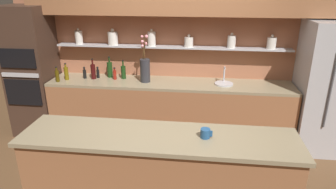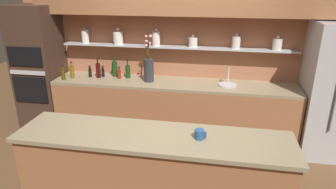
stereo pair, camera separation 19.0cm
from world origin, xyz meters
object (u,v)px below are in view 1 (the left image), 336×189
(bottle_sauce_0, at_px, (85,74))
(bottle_sauce_5, at_px, (98,73))
(flower_vase, at_px, (145,68))
(bottle_sauce_3, at_px, (115,74))
(refrigerator, at_px, (331,89))
(bottle_oil_4, at_px, (66,73))
(bottle_wine_6, at_px, (123,72))
(bottle_wine_2, at_px, (110,69))
(oven_tower, at_px, (32,72))
(bottle_oil_7, at_px, (57,76))
(bottle_wine_1, at_px, (93,71))
(coffee_mug, at_px, (205,133))
(sink_fixture, at_px, (224,82))

(bottle_sauce_0, bearing_deg, bottle_sauce_5, 14.98)
(flower_vase, bearing_deg, bottle_sauce_3, 173.81)
(refrigerator, distance_m, bottle_oil_4, 3.85)
(bottle_wine_6, bearing_deg, bottle_sauce_3, -153.99)
(bottle_wine_2, bearing_deg, bottle_wine_6, -12.13)
(bottle_wine_2, bearing_deg, bottle_sauce_0, -162.83)
(oven_tower, relative_size, bottle_oil_7, 8.58)
(bottle_sauce_3, bearing_deg, refrigerator, -1.52)
(bottle_sauce_5, height_order, bottle_oil_7, bottle_oil_7)
(bottle_sauce_3, height_order, bottle_oil_4, bottle_oil_4)
(flower_vase, height_order, bottle_sauce_3, flower_vase)
(oven_tower, height_order, bottle_oil_7, oven_tower)
(bottle_wine_1, xyz_separation_m, coffee_mug, (1.72, -1.85, 0.02))
(refrigerator, xyz_separation_m, bottle_oil_7, (-3.95, -0.13, 0.08))
(bottle_sauce_3, height_order, coffee_mug, same)
(refrigerator, distance_m, bottle_wine_6, 3.01)
(refrigerator, relative_size, bottle_oil_7, 7.94)
(oven_tower, relative_size, bottle_sauce_5, 11.40)
(refrigerator, height_order, coffee_mug, refrigerator)
(bottle_sauce_3, bearing_deg, bottle_wine_1, -177.51)
(bottle_oil_7, bearing_deg, bottle_wine_1, 22.37)
(refrigerator, relative_size, bottle_sauce_5, 10.56)
(bottle_sauce_0, relative_size, bottle_sauce_3, 0.97)
(bottle_sauce_0, xyz_separation_m, bottle_oil_4, (-0.25, -0.10, 0.03))
(bottle_sauce_0, bearing_deg, oven_tower, -177.18)
(oven_tower, xyz_separation_m, coffee_mug, (2.70, -1.82, 0.06))
(flower_vase, height_order, bottle_oil_7, flower_vase)
(oven_tower, xyz_separation_m, bottle_sauce_5, (1.03, 0.09, -0.01))
(bottle_oil_4, bearing_deg, oven_tower, 174.24)
(bottle_sauce_5, bearing_deg, oven_tower, -174.84)
(bottle_sauce_5, bearing_deg, bottle_wine_1, -129.12)
(bottle_sauce_0, xyz_separation_m, bottle_wine_2, (0.37, 0.11, 0.05))
(sink_fixture, relative_size, bottle_sauce_3, 1.44)
(bottle_wine_2, bearing_deg, bottle_wine_1, -151.25)
(sink_fixture, xyz_separation_m, bottle_sauce_0, (-2.13, 0.03, 0.05))
(bottle_sauce_3, bearing_deg, sink_fixture, -1.16)
(bottle_wine_2, bearing_deg, oven_tower, -172.66)
(bottle_wine_2, height_order, coffee_mug, bottle_wine_2)
(bottle_wine_2, height_order, bottle_oil_7, bottle_wine_2)
(bottle_wine_2, relative_size, coffee_mug, 3.06)
(bottle_wine_1, distance_m, bottle_wine_2, 0.26)
(refrigerator, xyz_separation_m, oven_tower, (-4.44, 0.04, 0.07))
(oven_tower, relative_size, flower_vase, 2.88)
(bottle_sauce_0, relative_size, bottle_wine_6, 0.62)
(bottle_wine_1, bearing_deg, refrigerator, -1.13)
(sink_fixture, distance_m, bottle_sauce_0, 2.13)
(refrigerator, xyz_separation_m, bottle_sauce_5, (-3.41, 0.13, 0.06))
(bottle_oil_4, xyz_separation_m, bottle_wine_6, (0.85, 0.16, 0.00))
(refrigerator, height_order, bottle_oil_7, refrigerator)
(bottle_oil_4, bearing_deg, bottle_sauce_3, 8.25)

